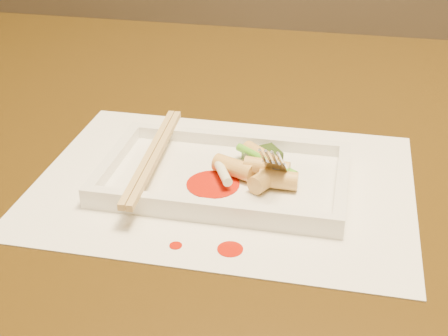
% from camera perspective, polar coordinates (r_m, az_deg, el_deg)
% --- Properties ---
extents(table, '(1.40, 0.90, 0.75)m').
position_cam_1_polar(table, '(0.81, 7.75, -4.20)').
color(table, black).
rests_on(table, ground).
extents(placemat, '(0.40, 0.30, 0.00)m').
position_cam_1_polar(placemat, '(0.67, -0.00, -1.39)').
color(placemat, white).
rests_on(placemat, table).
extents(sauce_splatter_a, '(0.02, 0.02, 0.00)m').
position_cam_1_polar(sauce_splatter_a, '(0.57, 0.57, -7.43)').
color(sauce_splatter_a, '#B91505').
rests_on(sauce_splatter_a, placemat).
extents(sauce_splatter_b, '(0.01, 0.01, 0.00)m').
position_cam_1_polar(sauce_splatter_b, '(0.58, -4.44, -7.08)').
color(sauce_splatter_b, '#B91505').
rests_on(sauce_splatter_b, placemat).
extents(plate_base, '(0.26, 0.16, 0.01)m').
position_cam_1_polar(plate_base, '(0.67, -0.00, -1.04)').
color(plate_base, white).
rests_on(plate_base, placemat).
extents(plate_rim_far, '(0.26, 0.01, 0.01)m').
position_cam_1_polar(plate_rim_far, '(0.73, 1.21, 2.61)').
color(plate_rim_far, white).
rests_on(plate_rim_far, plate_base).
extents(plate_rim_near, '(0.26, 0.01, 0.01)m').
position_cam_1_polar(plate_rim_near, '(0.60, -1.46, -3.65)').
color(plate_rim_near, white).
rests_on(plate_rim_near, plate_base).
extents(plate_rim_left, '(0.01, 0.14, 0.01)m').
position_cam_1_polar(plate_rim_left, '(0.70, -10.04, 0.82)').
color(plate_rim_left, white).
rests_on(plate_rim_left, plate_base).
extents(plate_rim_right, '(0.01, 0.14, 0.01)m').
position_cam_1_polar(plate_rim_right, '(0.65, 10.73, -1.34)').
color(plate_rim_right, white).
rests_on(plate_rim_right, plate_base).
extents(veg_piece, '(0.05, 0.05, 0.01)m').
position_cam_1_polar(veg_piece, '(0.69, 3.52, 1.12)').
color(veg_piece, black).
rests_on(veg_piece, plate_base).
extents(scallion_white, '(0.03, 0.04, 0.01)m').
position_cam_1_polar(scallion_white, '(0.65, -0.08, -0.46)').
color(scallion_white, '#EAEACC').
rests_on(scallion_white, plate_base).
extents(scallion_green, '(0.07, 0.06, 0.01)m').
position_cam_1_polar(scallion_green, '(0.67, 3.87, 0.68)').
color(scallion_green, '#419D19').
rests_on(scallion_green, plate_base).
extents(chopstick_a, '(0.02, 0.21, 0.01)m').
position_cam_1_polar(chopstick_a, '(0.68, -6.81, 1.26)').
color(chopstick_a, tan).
rests_on(chopstick_a, plate_rim_near).
extents(chopstick_b, '(0.02, 0.21, 0.01)m').
position_cam_1_polar(chopstick_b, '(0.67, -6.16, 1.19)').
color(chopstick_b, tan).
rests_on(chopstick_b, plate_rim_near).
extents(fork, '(0.09, 0.10, 0.14)m').
position_cam_1_polar(fork, '(0.64, 6.51, 5.14)').
color(fork, silver).
rests_on(fork, plate_base).
extents(sauce_blob_0, '(0.06, 0.06, 0.00)m').
position_cam_1_polar(sauce_blob_0, '(0.65, -1.01, -1.48)').
color(sauce_blob_0, '#B91505').
rests_on(sauce_blob_0, plate_base).
extents(rice_cake_0, '(0.04, 0.05, 0.02)m').
position_cam_1_polar(rice_cake_0, '(0.65, 4.08, -0.84)').
color(rice_cake_0, '#DFBD68').
rests_on(rice_cake_0, plate_base).
extents(rice_cake_1, '(0.05, 0.04, 0.02)m').
position_cam_1_polar(rice_cake_1, '(0.66, 0.93, 0.03)').
color(rice_cake_1, '#DFBD68').
rests_on(rice_cake_1, plate_base).
extents(rice_cake_2, '(0.05, 0.02, 0.02)m').
position_cam_1_polar(rice_cake_2, '(0.65, 3.94, 0.10)').
color(rice_cake_2, '#DFBD68').
rests_on(rice_cake_2, plate_base).
extents(rice_cake_3, '(0.05, 0.05, 0.02)m').
position_cam_1_polar(rice_cake_3, '(0.68, 3.48, 1.05)').
color(rice_cake_3, '#DFBD68').
rests_on(rice_cake_3, plate_base).
extents(rice_cake_4, '(0.04, 0.02, 0.02)m').
position_cam_1_polar(rice_cake_4, '(0.64, 5.00, -1.07)').
color(rice_cake_4, '#DFBD68').
rests_on(rice_cake_4, plate_base).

